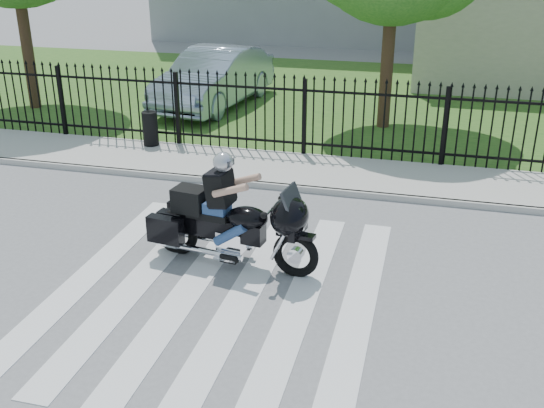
# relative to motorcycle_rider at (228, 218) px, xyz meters

# --- Properties ---
(ground) EXTENTS (120.00, 120.00, 0.00)m
(ground) POSITION_rel_motorcycle_rider_xyz_m (0.10, -0.86, -0.74)
(ground) COLOR slate
(ground) RESTS_ON ground
(crosswalk) EXTENTS (5.00, 5.50, 0.01)m
(crosswalk) POSITION_rel_motorcycle_rider_xyz_m (0.10, -0.86, -0.74)
(crosswalk) COLOR silver
(crosswalk) RESTS_ON ground
(sidewalk) EXTENTS (40.00, 2.00, 0.12)m
(sidewalk) POSITION_rel_motorcycle_rider_xyz_m (0.10, 4.14, -0.68)
(sidewalk) COLOR #ADAAA3
(sidewalk) RESTS_ON ground
(curb) EXTENTS (40.00, 0.12, 0.12)m
(curb) POSITION_rel_motorcycle_rider_xyz_m (0.10, 3.14, -0.68)
(curb) COLOR #ADAAA3
(curb) RESTS_ON ground
(grass_strip) EXTENTS (40.00, 12.00, 0.02)m
(grass_strip) POSITION_rel_motorcycle_rider_xyz_m (0.10, 11.14, -0.73)
(grass_strip) COLOR #2B571E
(grass_strip) RESTS_ON ground
(iron_fence) EXTENTS (26.00, 0.04, 1.80)m
(iron_fence) POSITION_rel_motorcycle_rider_xyz_m (0.10, 5.14, 0.16)
(iron_fence) COLOR black
(iron_fence) RESTS_ON ground
(motorcycle_rider) EXTENTS (2.74, 1.12, 1.81)m
(motorcycle_rider) POSITION_rel_motorcycle_rider_xyz_m (0.00, 0.00, 0.00)
(motorcycle_rider) COLOR black
(motorcycle_rider) RESTS_ON ground
(parked_car) EXTENTS (2.38, 5.18, 1.65)m
(parked_car) POSITION_rel_motorcycle_rider_xyz_m (-3.38, 9.10, 0.10)
(parked_car) COLOR #99AAC1
(parked_car) RESTS_ON grass_strip
(litter_bin) EXTENTS (0.41, 0.41, 0.79)m
(litter_bin) POSITION_rel_motorcycle_rider_xyz_m (-3.48, 4.84, -0.23)
(litter_bin) COLOR black
(litter_bin) RESTS_ON sidewalk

